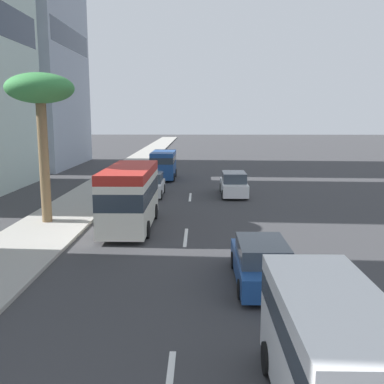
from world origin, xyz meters
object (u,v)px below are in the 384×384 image
car_second (151,185)px  car_fourth (261,263)px  van_fifth (331,349)px  palm_tree (40,95)px  minibus_sixth (130,195)px  pedestrian_near_lamp (46,203)px  car_lead (234,184)px  van_third (164,163)px

car_second → car_fourth: (-16.76, -5.59, -0.05)m
van_fifth → palm_tree: 19.17m
minibus_sixth → palm_tree: size_ratio=0.89×
pedestrian_near_lamp → car_fourth: bearing=-59.6°
pedestrian_near_lamp → van_fifth: bearing=-75.2°
car_lead → pedestrian_near_lamp: 13.56m
van_fifth → minibus_sixth: minibus_sixth is taller
pedestrian_near_lamp → palm_tree: bearing=-89.8°
van_third → palm_tree: palm_tree is taller
car_second → car_fourth: car_second is taller
car_lead → car_fourth: size_ratio=1.02×
pedestrian_near_lamp → palm_tree: 5.69m
minibus_sixth → palm_tree: palm_tree is taller
car_fourth → van_fifth: size_ratio=0.94×
car_second → palm_tree: 11.38m
car_lead → car_fourth: bearing=178.8°
van_third → minibus_sixth: size_ratio=0.74×
car_lead → van_fifth: bearing=180.0°
car_second → pedestrian_near_lamp: 9.43m
van_fifth → van_third: bearing=10.0°
car_lead → car_second: (-0.21, 5.94, -0.03)m
car_fourth → pedestrian_near_lamp: pedestrian_near_lamp is taller
pedestrian_near_lamp → palm_tree: size_ratio=0.22×
palm_tree → minibus_sixth: bearing=-98.5°
van_third → minibus_sixth: 17.76m
car_lead → van_third: (8.33, 5.70, 0.62)m
car_second → van_fifth: van_fifth is taller
car_lead → van_third: size_ratio=0.93×
car_lead → pedestrian_near_lamp: bearing=128.0°
car_fourth → car_lead: bearing=-1.2°
car_second → van_third: size_ratio=0.81×
car_second → van_third: bearing=178.4°
car_fourth → car_second: bearing=18.4°
van_third → van_fifth: bearing=10.0°
car_second → minibus_sixth: 9.27m
car_lead → palm_tree: 14.92m
van_fifth → car_fourth: bearing=2.8°
pedestrian_near_lamp → car_lead: bearing=18.3°
car_lead → pedestrian_near_lamp: (-8.35, 10.68, 0.26)m
van_third → van_fifth: van_third is taller
palm_tree → car_second: bearing=-28.3°
car_lead → car_second: size_ratio=1.14×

